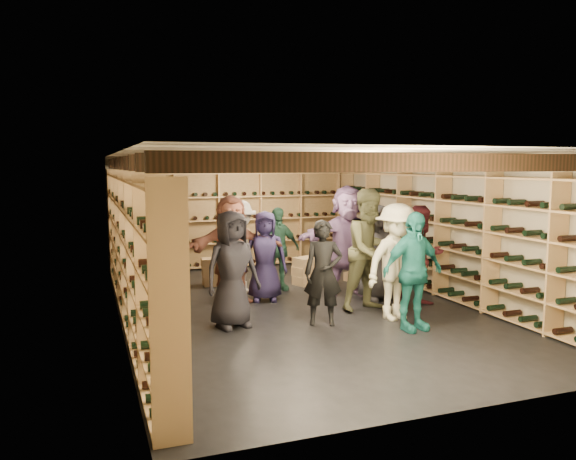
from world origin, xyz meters
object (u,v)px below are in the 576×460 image
(person_1, at_px, (323,273))
(person_4, at_px, (413,271))
(person_3, at_px, (397,262))
(person_12, at_px, (376,252))
(person_5, at_px, (232,249))
(person_10, at_px, (277,249))
(person_2, at_px, (371,250))
(person_6, at_px, (265,256))
(person_0, at_px, (232,269))
(person_9, at_px, (240,247))
(crate_loose, at_px, (358,276))
(crate_stack_left, at_px, (216,272))
(person_8, at_px, (422,256))
(person_11, at_px, (347,241))
(crate_stack_right, at_px, (307,271))

(person_1, xyz_separation_m, person_4, (1.04, -0.64, 0.07))
(person_3, distance_m, person_12, 1.22)
(person_12, bearing_deg, person_5, 151.91)
(person_10, relative_size, person_12, 0.94)
(person_2, distance_m, person_6, 1.77)
(person_0, relative_size, person_2, 0.86)
(person_3, distance_m, person_4, 0.55)
(person_0, height_order, person_1, person_0)
(person_9, bearing_deg, person_2, -53.66)
(person_2, bearing_deg, person_6, 129.64)
(person_0, height_order, person_6, person_0)
(person_6, height_order, person_9, person_9)
(crate_loose, height_order, person_10, person_10)
(person_4, bearing_deg, person_2, 85.67)
(person_10, bearing_deg, person_9, 175.68)
(person_1, relative_size, person_10, 0.99)
(crate_stack_left, bearing_deg, person_8, -44.16)
(person_6, distance_m, person_12, 1.85)
(crate_loose, xyz_separation_m, person_3, (-0.75, -2.65, 0.76))
(person_5, distance_m, person_11, 2.01)
(person_4, bearing_deg, person_8, 45.77)
(person_3, height_order, person_8, person_3)
(person_5, bearing_deg, person_6, -3.94)
(crate_stack_left, distance_m, person_9, 1.00)
(person_1, height_order, person_11, person_11)
(crate_stack_left, xyz_separation_m, person_12, (2.27, -2.00, 0.54))
(crate_loose, xyz_separation_m, person_2, (-0.86, -2.06, 0.85))
(person_6, distance_m, person_11, 1.47)
(person_0, xyz_separation_m, person_6, (0.88, 1.31, -0.07))
(person_0, relative_size, person_3, 0.96)
(person_2, bearing_deg, person_9, 121.24)
(crate_stack_right, xyz_separation_m, person_12, (0.64, -1.49, 0.54))
(person_3, relative_size, person_8, 1.05)
(person_11, bearing_deg, person_1, -112.19)
(person_11, xyz_separation_m, person_12, (0.32, -0.45, -0.15))
(crate_stack_left, height_order, crate_loose, crate_stack_left)
(person_1, relative_size, person_4, 0.91)
(person_10, bearing_deg, person_4, -76.38)
(crate_loose, bearing_deg, person_0, -144.08)
(crate_loose, distance_m, person_3, 2.86)
(person_4, xyz_separation_m, person_10, (-0.95, 2.93, -0.06))
(person_3, bearing_deg, person_8, 20.80)
(person_6, bearing_deg, person_3, -34.17)
(person_6, bearing_deg, person_2, -24.56)
(person_1, xyz_separation_m, person_11, (1.11, 1.53, 0.21))
(person_12, bearing_deg, person_4, -116.44)
(person_3, bearing_deg, person_9, 111.52)
(person_6, xyz_separation_m, person_11, (1.46, -0.09, 0.20))
(crate_stack_left, bearing_deg, person_5, -91.87)
(person_4, bearing_deg, person_0, 150.88)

